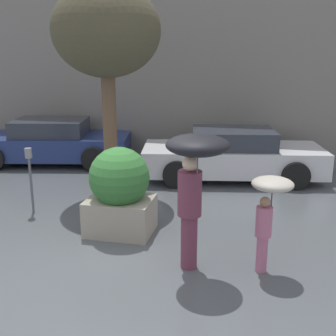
{
  "coord_description": "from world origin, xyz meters",
  "views": [
    {
      "loc": [
        2.39,
        -5.88,
        3.16
      ],
      "look_at": [
        0.74,
        1.6,
        1.05
      ],
      "focal_mm": 45.0,
      "sensor_mm": 36.0,
      "label": 1
    }
  ],
  "objects_px": {
    "planter_box": "(120,191)",
    "parking_meter": "(30,167)",
    "person_child": "(269,203)",
    "parked_car_near": "(232,155)",
    "street_tree": "(106,33)",
    "parked_car_far": "(52,142)",
    "person_adult": "(194,171)"
  },
  "relations": [
    {
      "from": "parked_car_near",
      "to": "parking_meter",
      "type": "relative_size",
      "value": 3.57
    },
    {
      "from": "planter_box",
      "to": "parked_car_far",
      "type": "distance_m",
      "value": 5.62
    },
    {
      "from": "person_child",
      "to": "person_adult",
      "type": "bearing_deg",
      "value": 158.22
    },
    {
      "from": "person_adult",
      "to": "parked_car_far",
      "type": "distance_m",
      "value": 7.47
    },
    {
      "from": "planter_box",
      "to": "person_child",
      "type": "height_order",
      "value": "planter_box"
    },
    {
      "from": "parked_car_near",
      "to": "street_tree",
      "type": "relative_size",
      "value": 1.05
    },
    {
      "from": "planter_box",
      "to": "parked_car_near",
      "type": "xyz_separation_m",
      "value": [
        1.72,
        3.87,
        -0.18
      ]
    },
    {
      "from": "parking_meter",
      "to": "person_child",
      "type": "bearing_deg",
      "value": -17.22
    },
    {
      "from": "person_adult",
      "to": "parking_meter",
      "type": "distance_m",
      "value": 3.98
    },
    {
      "from": "planter_box",
      "to": "parking_meter",
      "type": "bearing_deg",
      "value": 164.62
    },
    {
      "from": "planter_box",
      "to": "street_tree",
      "type": "xyz_separation_m",
      "value": [
        -0.88,
        1.99,
        2.75
      ]
    },
    {
      "from": "planter_box",
      "to": "street_tree",
      "type": "relative_size",
      "value": 0.35
    },
    {
      "from": "parked_car_far",
      "to": "street_tree",
      "type": "xyz_separation_m",
      "value": [
        2.7,
        -2.34,
        2.93
      ]
    },
    {
      "from": "parked_car_near",
      "to": "parking_meter",
      "type": "height_order",
      "value": "parking_meter"
    },
    {
      "from": "person_adult",
      "to": "parked_car_far",
      "type": "bearing_deg",
      "value": 174.29
    },
    {
      "from": "parked_car_near",
      "to": "parking_meter",
      "type": "bearing_deg",
      "value": 121.09
    },
    {
      "from": "planter_box",
      "to": "person_adult",
      "type": "distance_m",
      "value": 1.99
    },
    {
      "from": "person_adult",
      "to": "parking_meter",
      "type": "xyz_separation_m",
      "value": [
        -3.57,
        1.64,
        -0.59
      ]
    },
    {
      "from": "parked_car_far",
      "to": "person_adult",
      "type": "bearing_deg",
      "value": -148.11
    },
    {
      "from": "person_child",
      "to": "parked_car_near",
      "type": "relative_size",
      "value": 0.3
    },
    {
      "from": "person_adult",
      "to": "planter_box",
      "type": "bearing_deg",
      "value": -174.57
    },
    {
      "from": "planter_box",
      "to": "parked_car_far",
      "type": "height_order",
      "value": "planter_box"
    },
    {
      "from": "person_adult",
      "to": "street_tree",
      "type": "height_order",
      "value": "street_tree"
    },
    {
      "from": "person_child",
      "to": "parking_meter",
      "type": "bearing_deg",
      "value": 129.81
    },
    {
      "from": "person_child",
      "to": "parked_car_far",
      "type": "bearing_deg",
      "value": 106.78
    },
    {
      "from": "person_child",
      "to": "parking_meter",
      "type": "distance_m",
      "value": 4.85
    },
    {
      "from": "parked_car_far",
      "to": "planter_box",
      "type": "bearing_deg",
      "value": -151.74
    },
    {
      "from": "parking_meter",
      "to": "person_adult",
      "type": "bearing_deg",
      "value": -24.71
    },
    {
      "from": "person_adult",
      "to": "parking_meter",
      "type": "height_order",
      "value": "person_adult"
    },
    {
      "from": "planter_box",
      "to": "street_tree",
      "type": "distance_m",
      "value": 3.51
    },
    {
      "from": "planter_box",
      "to": "parking_meter",
      "type": "xyz_separation_m",
      "value": [
        -2.08,
        0.57,
        0.17
      ]
    },
    {
      "from": "street_tree",
      "to": "parked_car_near",
      "type": "bearing_deg",
      "value": 35.93
    }
  ]
}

